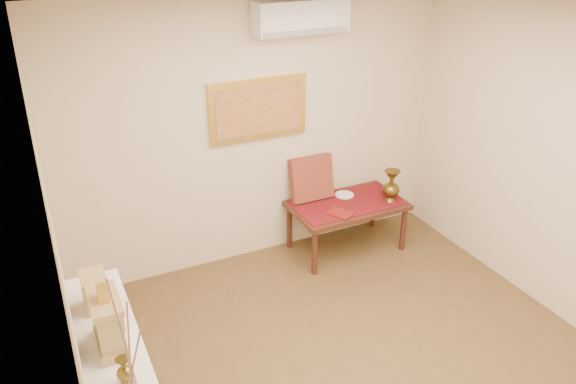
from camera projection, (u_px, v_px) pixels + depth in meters
ceiling at (409, 30)px, 3.12m from camera, size 4.50×4.50×0.00m
wall_back at (258, 133)px, 5.53m from camera, size 4.00×0.02×2.70m
wall_left at (73, 323)px, 2.94m from camera, size 0.02×4.50×2.70m
brass_urn_small at (124, 367)px, 3.02m from camera, size 0.09×0.09×0.21m
table_cloth at (347, 203)px, 5.91m from camera, size 1.14×0.59×0.01m
brass_urn_tall at (391, 182)px, 5.87m from camera, size 0.19×0.19×0.42m
plate at (344, 195)px, 6.06m from camera, size 0.20×0.20×0.01m
menu at (340, 213)px, 5.69m from camera, size 0.28×0.31×0.01m
cushion at (311, 178)px, 5.90m from camera, size 0.47×0.19×0.48m
mantel_clock at (108, 321)px, 3.25m from camera, size 0.17×0.36×0.41m
wooden_chest at (95, 291)px, 3.61m from camera, size 0.16×0.21×0.24m
low_table at (347, 209)px, 5.95m from camera, size 1.20×0.70×0.55m
painting at (258, 109)px, 5.40m from camera, size 1.00×0.06×0.60m
ac_unit at (301, 17)px, 5.10m from camera, size 0.90×0.25×0.30m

